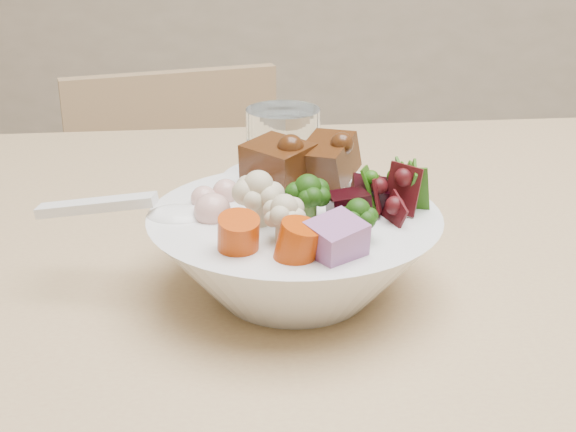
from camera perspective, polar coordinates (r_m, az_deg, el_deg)
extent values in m
cube|color=tan|center=(0.71, 15.35, -6.41)|extent=(1.89, 1.25, 0.04)
cube|color=tan|center=(1.44, -6.10, -7.98)|extent=(0.50, 0.50, 0.04)
cube|color=tan|center=(1.50, -7.94, 2.26)|extent=(0.37, 0.17, 0.42)
cylinder|color=tan|center=(1.67, -12.66, -12.43)|extent=(0.03, 0.03, 0.39)
cylinder|color=tan|center=(1.72, -1.66, -10.72)|extent=(0.03, 0.03, 0.39)
sphere|color=black|center=(0.61, 1.40, 0.66)|extent=(0.04, 0.04, 0.04)
sphere|color=beige|center=(0.61, -2.10, 0.72)|extent=(0.04, 0.04, 0.04)
cube|color=black|center=(0.65, 5.71, 1.19)|extent=(0.04, 0.04, 0.03)
cube|color=#8F568E|center=(0.56, 3.42, -1.90)|extent=(0.05, 0.05, 0.04)
cylinder|color=#CB3A05|center=(0.57, -3.55, -1.54)|extent=(0.04, 0.04, 0.03)
sphere|color=#D8A297|center=(0.63, -5.39, 0.32)|extent=(0.03, 0.03, 0.03)
ellipsoid|color=white|center=(0.64, -7.84, -0.12)|extent=(0.05, 0.05, 0.02)
cube|color=white|center=(0.66, -13.49, 0.75)|extent=(0.10, 0.02, 0.02)
cylinder|color=white|center=(0.76, -0.35, 3.29)|extent=(0.07, 0.07, 0.12)
cylinder|color=white|center=(0.77, -0.35, 2.25)|extent=(0.06, 0.06, 0.08)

